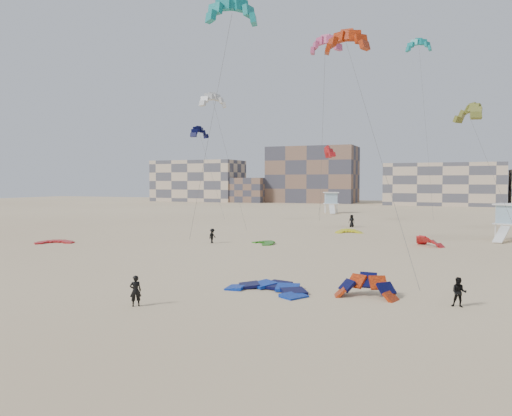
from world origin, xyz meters
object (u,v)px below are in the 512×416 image
at_px(kite_ground_blue, 268,291).
at_px(kite_ground_orange, 366,297).
at_px(lifeguard_tower_near, 510,222).
at_px(kitesurfer_main, 136,291).

bearing_deg(kite_ground_blue, kite_ground_orange, 18.38).
height_order(kite_ground_orange, lifeguard_tower_near, lifeguard_tower_near).
bearing_deg(kitesurfer_main, lifeguard_tower_near, -157.55).
relative_size(kitesurfer_main, lifeguard_tower_near, 0.27).
height_order(kite_ground_blue, kitesurfer_main, kitesurfer_main).
bearing_deg(kite_ground_blue, lifeguard_tower_near, 77.78).
height_order(kite_ground_blue, kite_ground_orange, kite_ground_orange).
relative_size(kite_ground_orange, lifeguard_tower_near, 0.54).
xyz_separation_m(kitesurfer_main, lifeguard_tower_near, (21.44, 41.36, 1.25)).
distance_m(kitesurfer_main, lifeguard_tower_near, 46.60).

